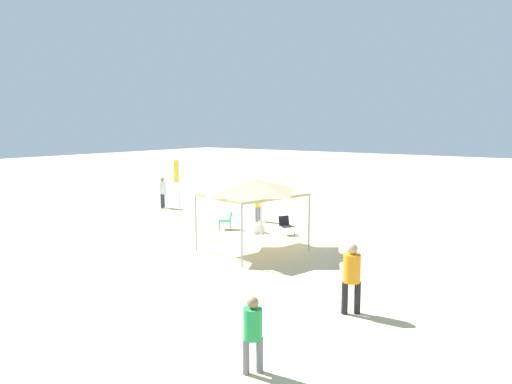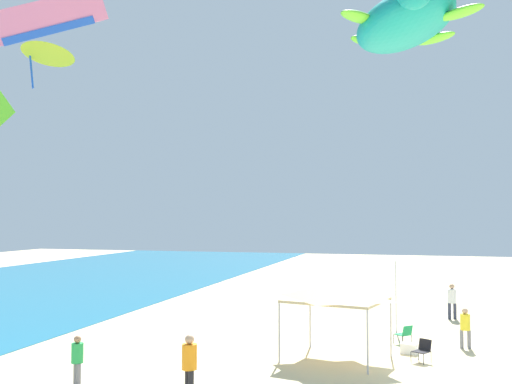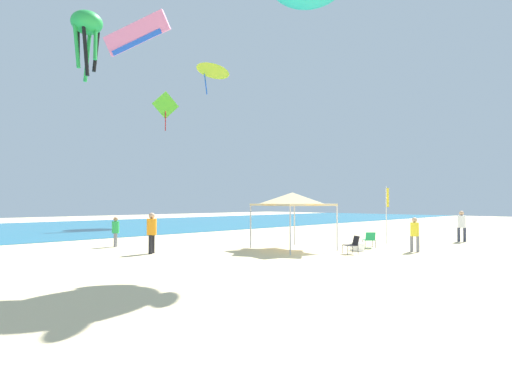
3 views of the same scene
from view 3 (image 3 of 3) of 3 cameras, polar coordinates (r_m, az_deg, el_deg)
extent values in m
cube|color=beige|center=(18.85, 13.76, -8.68)|extent=(120.00, 120.00, 0.10)
cube|color=teal|center=(42.18, -23.40, -4.44)|extent=(120.00, 26.30, 0.02)
cylinder|color=#B7B7BC|center=(18.86, 4.68, -5.23)|extent=(0.07, 0.07, 2.18)
cylinder|color=#B7B7BC|center=(20.70, 10.97, -4.87)|extent=(0.07, 0.07, 2.18)
cylinder|color=#B7B7BC|center=(21.62, -0.74, -4.74)|extent=(0.07, 0.07, 2.18)
cylinder|color=#B7B7BC|center=(23.24, 5.24, -4.50)|extent=(0.07, 0.07, 2.18)
cube|color=#D1B784|center=(21.01, 4.98, -1.73)|extent=(3.62, 4.00, 0.10)
pyramid|color=#D1B784|center=(21.01, 4.98, -0.83)|extent=(3.55, 3.92, 0.56)
cylinder|color=black|center=(19.77, 11.65, -7.61)|extent=(0.02, 0.02, 0.40)
cylinder|color=black|center=(19.31, 12.33, -7.76)|extent=(0.02, 0.02, 0.40)
cylinder|color=black|center=(20.01, 13.00, -7.53)|extent=(0.02, 0.02, 0.40)
cylinder|color=black|center=(19.55, 13.71, -7.67)|extent=(0.02, 0.02, 0.40)
cube|color=black|center=(19.64, 12.67, -7.06)|extent=(0.71, 0.71, 0.03)
cube|color=black|center=(19.75, 13.42, -6.41)|extent=(0.37, 0.49, 0.41)
cylinder|color=black|center=(22.92, 15.56, -6.73)|extent=(0.02, 0.02, 0.40)
cylinder|color=black|center=(22.78, 14.29, -6.77)|extent=(0.02, 0.02, 0.40)
cylinder|color=black|center=(22.42, 15.92, -6.84)|extent=(0.02, 0.02, 0.40)
cylinder|color=black|center=(22.28, 14.62, -6.89)|extent=(0.02, 0.02, 0.40)
cube|color=#198C4C|center=(22.58, 15.09, -6.30)|extent=(0.74, 0.74, 0.03)
cube|color=#198C4C|center=(22.28, 15.29, -5.82)|extent=(0.44, 0.45, 0.41)
cube|color=white|center=(21.02, 13.55, -7.28)|extent=(0.57, 0.69, 0.36)
cube|color=white|center=(21.00, 13.55, -6.74)|extent=(0.58, 0.72, 0.04)
cylinder|color=silver|center=(24.98, 17.27, -2.97)|extent=(0.06, 0.06, 3.27)
cube|color=yellow|center=(25.13, 17.44, -0.72)|extent=(0.30, 0.02, 1.10)
cylinder|color=slate|center=(21.41, 20.39, -6.61)|extent=(0.15, 0.15, 0.74)
cylinder|color=slate|center=(21.32, 21.13, -6.63)|extent=(0.15, 0.15, 0.74)
cylinder|color=yellow|center=(21.31, 20.74, -4.77)|extent=(0.39, 0.39, 0.65)
sphere|color=tan|center=(21.29, 20.73, -3.57)|extent=(0.24, 0.24, 0.24)
cylinder|color=black|center=(20.06, -13.84, -6.86)|extent=(0.17, 0.17, 0.85)
cylinder|color=black|center=(19.74, -14.15, -6.95)|extent=(0.17, 0.17, 0.85)
cylinder|color=orange|center=(19.84, -13.98, -4.61)|extent=(0.44, 0.44, 0.74)
sphere|color=tan|center=(19.81, -13.98, -3.14)|extent=(0.28, 0.28, 0.28)
cylinder|color=#33384C|center=(27.87, 26.49, -5.22)|extent=(0.16, 0.16, 0.84)
cylinder|color=#33384C|center=(27.80, 25.83, -5.24)|extent=(0.16, 0.16, 0.84)
cylinder|color=white|center=(27.79, 26.14, -3.62)|extent=(0.44, 0.44, 0.73)
sphere|color=tan|center=(27.77, 26.13, -2.59)|extent=(0.27, 0.27, 0.27)
cylinder|color=slate|center=(23.57, -18.48, -6.17)|extent=(0.14, 0.14, 0.72)
cylinder|color=slate|center=(23.30, -18.61, -6.22)|extent=(0.14, 0.14, 0.72)
cylinder|color=green|center=(23.39, -18.53, -4.56)|extent=(0.37, 0.37, 0.62)
sphere|color=#A87A56|center=(23.37, -18.52, -3.51)|extent=(0.23, 0.23, 0.23)
cube|color=#66D82D|center=(41.58, -12.19, 11.47)|extent=(2.56, 0.75, 2.64)
cylinder|color=red|center=(41.27, -12.20, 9.42)|extent=(0.09, 0.09, 1.87)
cone|color=yellow|center=(48.61, -5.80, 16.38)|extent=(4.00, 3.95, 1.58)
cylinder|color=blue|center=(49.43, -6.87, 14.58)|extent=(0.56, 0.17, 2.74)
ellipsoid|color=green|center=(37.76, -22.00, 20.56)|extent=(2.39, 2.39, 1.74)
cylinder|color=green|center=(36.73, -20.98, 18.26)|extent=(0.41, 0.50, 2.56)
cylinder|color=black|center=(37.34, -20.90, 17.35)|extent=(0.60, 0.29, 3.25)
cylinder|color=green|center=(37.65, -21.92, 16.64)|extent=(0.47, 0.62, 3.95)
cylinder|color=black|center=(37.57, -23.03, 17.82)|extent=(0.41, 0.50, 2.56)
cylinder|color=green|center=(36.73, -23.17, 17.70)|extent=(0.60, 0.29, 3.25)
cylinder|color=black|center=(36.19, -22.15, 17.39)|extent=(0.47, 0.62, 3.95)
ellipsoid|color=#66D82D|center=(21.67, 6.30, 24.20)|extent=(1.77, 1.47, 0.24)
cube|color=pink|center=(29.89, -15.89, 20.02)|extent=(2.91, 3.82, 2.72)
cube|color=blue|center=(29.68, -15.90, 18.98)|extent=(1.99, 2.95, 1.53)
camera|label=1|loc=(28.51, -34.77, 3.94)|focal=33.55mm
camera|label=2|loc=(12.14, -74.63, 14.08)|focal=40.84mm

